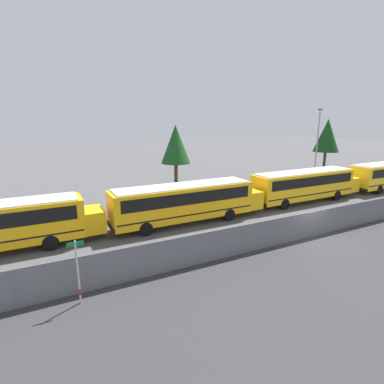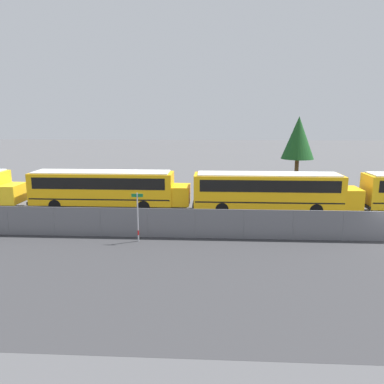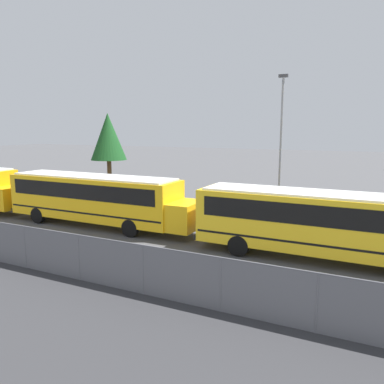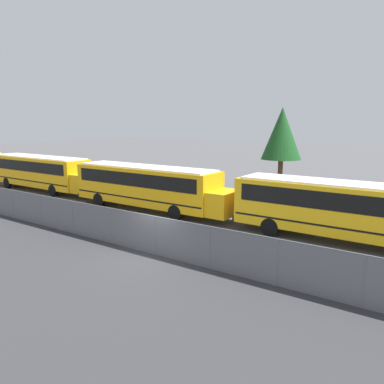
% 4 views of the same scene
% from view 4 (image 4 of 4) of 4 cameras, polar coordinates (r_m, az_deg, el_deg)
% --- Properties ---
extents(ground_plane, '(200.00, 200.00, 0.00)m').
position_cam_4_polar(ground_plane, '(18.04, -5.52, -9.50)').
color(ground_plane, '#4C4C4F').
extents(road_strip, '(154.83, 12.00, 0.01)m').
position_cam_4_polar(road_strip, '(14.39, -21.77, -15.60)').
color(road_strip, '#333335').
rests_on(road_strip, ground_plane).
extents(fence, '(120.90, 0.07, 1.90)m').
position_cam_4_polar(fence, '(17.73, -5.58, -6.57)').
color(fence, '#9EA0A5').
rests_on(fence, ground_plane).
extents(school_bus_2, '(13.04, 2.58, 3.15)m').
position_cam_4_polar(school_bus_2, '(36.99, -21.99, 3.09)').
color(school_bus_2, '#EDA80F').
rests_on(school_bus_2, ground_plane).
extents(school_bus_3, '(13.04, 2.58, 3.15)m').
position_cam_4_polar(school_bus_3, '(26.62, -6.72, 1.18)').
color(school_bus_3, '#EDA80F').
rests_on(school_bus_3, ground_plane).
extents(school_bus_4, '(13.04, 2.58, 3.15)m').
position_cam_4_polar(school_bus_4, '(20.77, 23.04, -2.23)').
color(school_bus_4, yellow).
rests_on(school_bus_4, ground_plane).
extents(tree_1, '(3.56, 3.56, 7.54)m').
position_cam_4_polar(tree_1, '(34.74, 13.53, 8.62)').
color(tree_1, '#51381E').
rests_on(tree_1, ground_plane).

